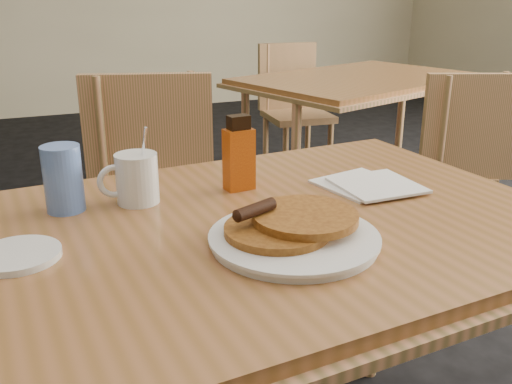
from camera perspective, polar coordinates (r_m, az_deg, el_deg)
main_table at (r=1.13m, az=-0.46°, el=-4.89°), size 1.35×0.97×0.75m
neighbor_table at (r=3.06m, az=10.27°, el=10.54°), size 1.42×1.17×0.75m
chair_main_far at (r=1.86m, az=-9.71°, el=-0.26°), size 0.52×0.53×0.93m
chair_neighbor_far at (r=3.72m, az=3.67°, el=9.25°), size 0.41×0.42×0.85m
chair_neighbor_near at (r=2.55m, az=19.03°, el=3.57°), size 0.51×0.52×0.87m
pancake_plate at (r=1.02m, az=3.69°, el=-4.11°), size 0.31×0.31×0.07m
coffee_mug at (r=1.22m, az=-11.95°, el=1.40°), size 0.13×0.09×0.17m
syrup_bottle at (r=1.27m, az=-1.72°, el=3.66°), size 0.07×0.05×0.17m
napkin_stack at (r=1.33m, az=11.22°, el=0.72°), size 0.21×0.22×0.01m
blue_tumbler at (r=1.21m, az=-18.73°, el=1.27°), size 0.08×0.08×0.14m
side_saucer at (r=1.05m, az=-22.77°, el=-5.86°), size 0.17×0.17×0.01m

